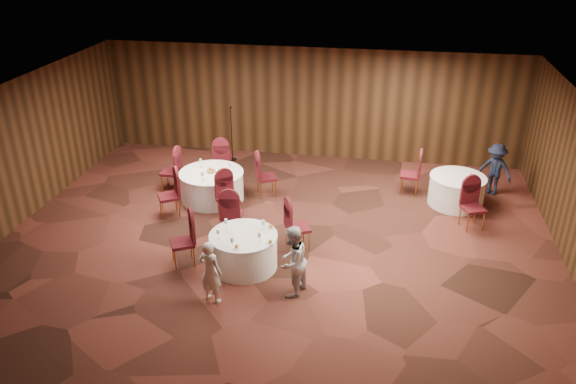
% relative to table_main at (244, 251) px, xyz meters
% --- Properties ---
extents(ground, '(12.00, 12.00, 0.00)m').
position_rel_table_main_xyz_m(ground, '(0.47, 1.14, -0.38)').
color(ground, black).
rests_on(ground, ground).
extents(room_shell, '(12.00, 12.00, 12.00)m').
position_rel_table_main_xyz_m(room_shell, '(0.47, 1.14, 1.59)').
color(room_shell, silver).
rests_on(room_shell, ground).
extents(table_main, '(1.37, 1.37, 0.74)m').
position_rel_table_main_xyz_m(table_main, '(0.00, 0.00, 0.00)').
color(table_main, white).
rests_on(table_main, ground).
extents(table_left, '(1.60, 1.60, 0.74)m').
position_rel_table_main_xyz_m(table_left, '(-1.53, 2.83, -0.00)').
color(table_left, white).
rests_on(table_left, ground).
extents(table_right, '(1.35, 1.35, 0.74)m').
position_rel_table_main_xyz_m(table_right, '(4.47, 3.62, -0.00)').
color(table_right, white).
rests_on(table_right, ground).
extents(chairs_main, '(2.91, 1.96, 1.00)m').
position_rel_table_main_xyz_m(chairs_main, '(-0.29, 0.67, 0.12)').
color(chairs_main, '#430D17').
rests_on(chairs_main, ground).
extents(chairs_left, '(3.11, 2.99, 1.00)m').
position_rel_table_main_xyz_m(chairs_left, '(-1.54, 2.87, 0.12)').
color(chairs_left, '#430D17').
rests_on(chairs_left, ground).
extents(chairs_right, '(1.99, 2.24, 1.00)m').
position_rel_table_main_xyz_m(chairs_right, '(4.03, 3.27, 0.12)').
color(chairs_right, '#430D17').
rests_on(chairs_right, ground).
extents(tabletop_main, '(1.15, 1.02, 0.22)m').
position_rel_table_main_xyz_m(tabletop_main, '(0.14, -0.11, 0.47)').
color(tabletop_main, silver).
rests_on(tabletop_main, table_main).
extents(tabletop_left, '(0.87, 0.83, 0.22)m').
position_rel_table_main_xyz_m(tabletop_left, '(-1.52, 2.82, 0.45)').
color(tabletop_left, silver).
rests_on(tabletop_left, table_left).
extents(tabletop_right, '(0.08, 0.08, 0.22)m').
position_rel_table_main_xyz_m(tabletop_right, '(4.70, 3.41, 0.52)').
color(tabletop_right, silver).
rests_on(tabletop_right, table_right).
extents(mic_stand, '(0.24, 0.24, 1.61)m').
position_rel_table_main_xyz_m(mic_stand, '(-1.71, 5.39, 0.09)').
color(mic_stand, black).
rests_on(mic_stand, ground).
extents(woman_a, '(0.53, 0.43, 1.26)m').
position_rel_table_main_xyz_m(woman_a, '(-0.31, -1.20, 0.25)').
color(woman_a, silver).
rests_on(woman_a, ground).
extents(woman_b, '(0.74, 0.83, 1.42)m').
position_rel_table_main_xyz_m(woman_b, '(1.11, -0.72, 0.33)').
color(woman_b, silver).
rests_on(woman_b, ground).
extents(man_c, '(1.01, 0.85, 1.36)m').
position_rel_table_main_xyz_m(man_c, '(5.43, 4.38, 0.30)').
color(man_c, black).
rests_on(man_c, ground).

